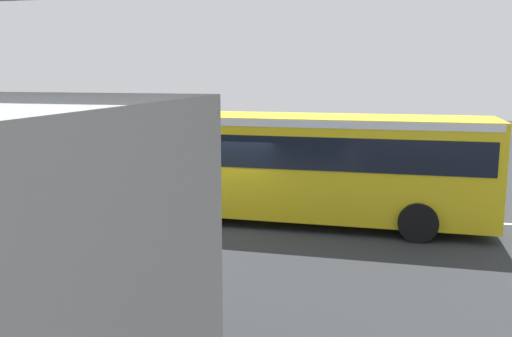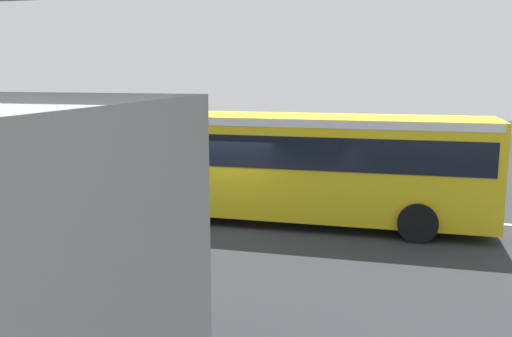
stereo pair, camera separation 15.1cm
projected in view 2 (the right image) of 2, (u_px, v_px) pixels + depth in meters
ground at (234, 225)px, 16.17m from camera, size 80.00×80.00×0.00m
city_bus at (289, 158)px, 16.33m from camera, size 11.54×2.85×3.15m
pedestrian at (74, 215)px, 13.76m from camera, size 0.38×0.38×1.79m
traffic_sign at (140, 141)px, 20.33m from camera, size 0.08×0.60×2.80m
lane_dash_left at (377, 216)px, 17.13m from camera, size 2.00×0.20×0.01m
lane_dash_centre at (252, 208)px, 18.13m from camera, size 2.00×0.20×0.01m
lane_dash_right at (140, 201)px, 19.13m from camera, size 2.00×0.20×0.01m
lane_dash_rightmost at (39, 195)px, 20.13m from camera, size 2.00×0.20×0.01m
pedestrian_overpass at (4, 4)px, 6.53m from camera, size 25.89×2.60×6.99m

